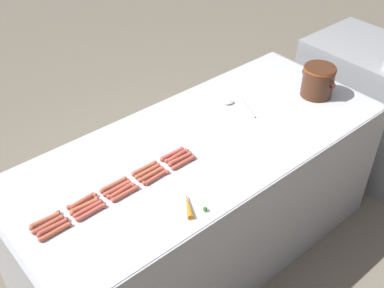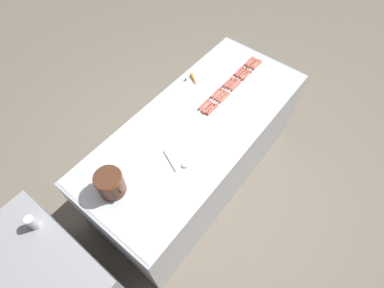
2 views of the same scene
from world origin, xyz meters
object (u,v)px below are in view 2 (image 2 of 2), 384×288
object	(u,v)px
hot_dog_16	(239,71)
carrot	(194,80)
hot_dog_7	(233,84)
hot_dog_2	(236,86)
hot_dog_1	(246,75)
hot_dog_17	(227,82)
serving_spoon	(180,164)
hot_dog_5	(254,63)
hot_dog_15	(249,61)
hot_dog_10	(251,63)
hot_dog_19	(204,104)
hot_dog_0	(257,65)
hot_dog_4	(213,109)
hot_dog_9	(209,108)
hot_dog_11	(241,72)
hot_dog_3	(225,97)
hot_dog_13	(219,94)
hot_dog_18	(216,93)
bean_pot	(110,183)
hot_dog_8	(222,96)
hot_dog_6	(244,73)
hot_dog_12	(230,83)
hot_dog_14	(207,106)
soda_can	(32,222)
back_cabinet	(53,286)

from	to	relation	value
hot_dog_16	carrot	xyz separation A→B (m)	(0.27, 0.39, 0.00)
hot_dog_7	hot_dog_16	distance (m)	0.20
hot_dog_2	hot_dog_1	bearing A→B (deg)	-90.14
hot_dog_17	serving_spoon	world-z (taller)	hot_dog_17
hot_dog_5	serving_spoon	xyz separation A→B (m)	(-0.17, 1.38, -0.00)
hot_dog_15	hot_dog_10	bearing A→B (deg)	170.89
hot_dog_19	hot_dog_0	bearing A→B (deg)	-97.57
hot_dog_16	serving_spoon	bearing A→B (deg)	100.91
hot_dog_4	hot_dog_9	xyz separation A→B (m)	(0.03, 0.01, 0.00)
hot_dog_16	hot_dog_11	bearing A→B (deg)	177.66
hot_dog_3	hot_dog_5	xyz separation A→B (m)	(0.03, -0.58, 0.00)
hot_dog_5	hot_dog_13	world-z (taller)	same
hot_dog_0	hot_dog_18	size ratio (longest dim) A/B	1.00
hot_dog_19	hot_dog_16	bearing A→B (deg)	-90.40
hot_dog_17	bean_pot	distance (m)	1.49
hot_dog_8	serving_spoon	size ratio (longest dim) A/B	0.63
hot_dog_6	hot_dog_19	world-z (taller)	same
hot_dog_0	hot_dog_6	xyz separation A→B (m)	(0.04, 0.19, 0.00)
hot_dog_12	carrot	xyz separation A→B (m)	(0.30, 0.19, 0.00)
hot_dog_13	hot_dog_15	distance (m)	0.57
hot_dog_3	hot_dog_5	distance (m)	0.58
hot_dog_14	bean_pot	distance (m)	1.11
hot_dog_0	hot_dog_1	bearing A→B (deg)	89.41
hot_dog_5	hot_dog_11	world-z (taller)	same
hot_dog_3	hot_dog_18	distance (m)	0.10
hot_dog_17	soda_can	distance (m)	2.02
hot_dog_16	hot_dog_0	bearing A→B (deg)	-116.89
hot_dog_0	hot_dog_6	bearing A→B (deg)	78.87
hot_dog_14	hot_dog_19	bearing A→B (deg)	-7.27
hot_dog_15	hot_dog_16	bearing A→B (deg)	89.90
hot_dog_1	bean_pot	world-z (taller)	bean_pot
serving_spoon	hot_dog_14	bearing A→B (deg)	-72.29
hot_dog_0	hot_dog_4	xyz separation A→B (m)	(0.00, 0.76, 0.00)
hot_dog_9	hot_dog_19	size ratio (longest dim) A/B	1.00
hot_dog_0	hot_dog_7	size ratio (longest dim) A/B	1.00
hot_dog_11	soda_can	world-z (taller)	soda_can
hot_dog_0	hot_dog_17	size ratio (longest dim) A/B	1.00
hot_dog_15	hot_dog_19	world-z (taller)	same
hot_dog_3	hot_dog_14	distance (m)	0.20
hot_dog_15	hot_dog_17	bearing A→B (deg)	89.96
hot_dog_6	hot_dog_16	xyz separation A→B (m)	(0.06, 0.00, 0.00)
hot_dog_19	hot_dog_2	bearing A→B (deg)	-104.46
hot_dog_1	hot_dog_8	world-z (taller)	same
hot_dog_6	hot_dog_14	size ratio (longest dim) A/B	1.00
back_cabinet	hot_dog_8	bearing A→B (deg)	-92.06
hot_dog_10	hot_dog_12	distance (m)	0.38
hot_dog_5	hot_dog_1	bearing A→B (deg)	99.45
hot_dog_17	hot_dog_12	bearing A→B (deg)	-169.63
hot_dog_12	soda_can	world-z (taller)	soda_can
hot_dog_19	carrot	distance (m)	0.33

